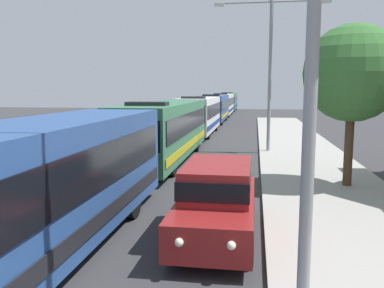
# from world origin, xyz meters

# --- Properties ---
(bus_lead) EXTENTS (2.58, 11.50, 3.21)m
(bus_lead) POSITION_xyz_m (-1.30, 10.70, 1.69)
(bus_lead) COLOR #284C8C
(bus_lead) RESTS_ON ground_plane
(bus_second_in_line) EXTENTS (2.58, 12.30, 3.21)m
(bus_second_in_line) POSITION_xyz_m (-1.30, 23.38, 1.69)
(bus_second_in_line) COLOR #33724C
(bus_second_in_line) RESTS_ON ground_plane
(bus_middle) EXTENTS (2.58, 10.73, 3.21)m
(bus_middle) POSITION_xyz_m (-1.30, 36.08, 1.69)
(bus_middle) COLOR silver
(bus_middle) RESTS_ON ground_plane
(bus_fourth_in_line) EXTENTS (2.58, 10.71, 3.21)m
(bus_fourth_in_line) POSITION_xyz_m (-1.30, 48.36, 1.69)
(bus_fourth_in_line) COLOR #284C8C
(bus_fourth_in_line) RESTS_ON ground_plane
(bus_rear) EXTENTS (2.58, 11.80, 3.21)m
(bus_rear) POSITION_xyz_m (-1.30, 60.23, 1.69)
(bus_rear) COLOR silver
(bus_rear) RESTS_ON ground_plane
(bus_tail_end) EXTENTS (2.58, 11.76, 3.21)m
(bus_tail_end) POSITION_xyz_m (-1.30, 73.33, 1.69)
(bus_tail_end) COLOR #33724C
(bus_tail_end) RESTS_ON ground_plane
(white_suv) EXTENTS (1.86, 4.92, 1.90)m
(white_suv) POSITION_xyz_m (2.40, 12.69, 1.03)
(white_suv) COLOR maroon
(white_suv) RESTS_ON ground_plane
(streetlamp_mid) EXTENTS (6.50, 0.28, 8.69)m
(streetlamp_mid) POSITION_xyz_m (4.10, 26.81, 5.48)
(streetlamp_mid) COLOR gray
(streetlamp_mid) RESTS_ON sidewalk
(roadside_tree) EXTENTS (3.56, 3.56, 5.96)m
(roadside_tree) POSITION_xyz_m (6.78, 18.45, 4.31)
(roadside_tree) COLOR #4C3823
(roadside_tree) RESTS_ON sidewalk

